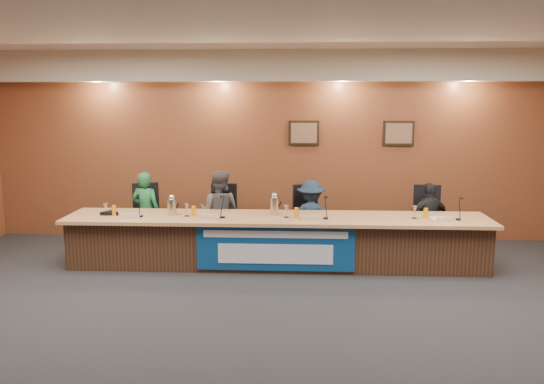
{
  "coord_description": "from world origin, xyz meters",
  "views": [
    {
      "loc": [
        0.31,
        -5.11,
        2.43
      ],
      "look_at": [
        -0.08,
        2.57,
        1.07
      ],
      "focal_mm": 35.0,
      "sensor_mm": 36.0,
      "label": 1
    }
  ],
  "objects_px": {
    "panelist_c": "(311,218)",
    "carafe_mid": "(274,206)",
    "panelist_d": "(429,220)",
    "office_chair_c": "(311,223)",
    "panelist_a": "(146,212)",
    "office_chair_d": "(427,225)",
    "carafe_left": "(172,207)",
    "panelist_b": "(219,212)",
    "banner": "(275,248)",
    "office_chair_a": "(148,221)",
    "speakerphone": "(111,213)",
    "dais_body": "(277,242)",
    "office_chair_b": "(221,222)"
  },
  "relations": [
    {
      "from": "dais_body",
      "to": "carafe_left",
      "type": "distance_m",
      "value": 1.61
    },
    {
      "from": "banner",
      "to": "panelist_d",
      "type": "xyz_separation_m",
      "value": [
        2.34,
        1.0,
        0.2
      ]
    },
    {
      "from": "dais_body",
      "to": "office_chair_a",
      "type": "xyz_separation_m",
      "value": [
        -2.1,
        0.69,
        0.13
      ]
    },
    {
      "from": "banner",
      "to": "panelist_d",
      "type": "relative_size",
      "value": 1.9
    },
    {
      "from": "carafe_mid",
      "to": "speakerphone",
      "type": "xyz_separation_m",
      "value": [
        -2.4,
        -0.09,
        -0.11
      ]
    },
    {
      "from": "office_chair_d",
      "to": "carafe_left",
      "type": "xyz_separation_m",
      "value": [
        -3.87,
        -0.72,
        0.39
      ]
    },
    {
      "from": "office_chair_b",
      "to": "office_chair_d",
      "type": "relative_size",
      "value": 1.0
    },
    {
      "from": "office_chair_d",
      "to": "carafe_left",
      "type": "distance_m",
      "value": 3.95
    },
    {
      "from": "panelist_b",
      "to": "office_chair_b",
      "type": "xyz_separation_m",
      "value": [
        0.0,
        0.1,
        -0.18
      ]
    },
    {
      "from": "panelist_d",
      "to": "office_chair_c",
      "type": "distance_m",
      "value": 1.84
    },
    {
      "from": "carafe_mid",
      "to": "speakerphone",
      "type": "bearing_deg",
      "value": -177.74
    },
    {
      "from": "panelist_a",
      "to": "panelist_d",
      "type": "relative_size",
      "value": 1.12
    },
    {
      "from": "panelist_b",
      "to": "office_chair_c",
      "type": "distance_m",
      "value": 1.45
    },
    {
      "from": "office_chair_b",
      "to": "carafe_left",
      "type": "height_order",
      "value": "carafe_left"
    },
    {
      "from": "carafe_left",
      "to": "panelist_a",
      "type": "bearing_deg",
      "value": 132.61
    },
    {
      "from": "banner",
      "to": "office_chair_a",
      "type": "bearing_deg",
      "value": 152.27
    },
    {
      "from": "panelist_c",
      "to": "office_chair_a",
      "type": "xyz_separation_m",
      "value": [
        -2.61,
        0.1,
        -0.11
      ]
    },
    {
      "from": "panelist_d",
      "to": "panelist_a",
      "type": "bearing_deg",
      "value": -16.74
    },
    {
      "from": "office_chair_a",
      "to": "office_chair_d",
      "type": "relative_size",
      "value": 1.0
    },
    {
      "from": "panelist_a",
      "to": "panelist_c",
      "type": "distance_m",
      "value": 2.61
    },
    {
      "from": "office_chair_d",
      "to": "carafe_left",
      "type": "bearing_deg",
      "value": -163.16
    },
    {
      "from": "office_chair_d",
      "to": "carafe_mid",
      "type": "bearing_deg",
      "value": -158.86
    },
    {
      "from": "panelist_a",
      "to": "office_chair_a",
      "type": "bearing_deg",
      "value": -78.7
    },
    {
      "from": "panelist_d",
      "to": "carafe_mid",
      "type": "relative_size",
      "value": 4.42
    },
    {
      "from": "panelist_c",
      "to": "office_chair_d",
      "type": "xyz_separation_m",
      "value": [
        1.83,
        0.1,
        -0.11
      ]
    },
    {
      "from": "panelist_d",
      "to": "carafe_left",
      "type": "height_order",
      "value": "panelist_d"
    },
    {
      "from": "office_chair_a",
      "to": "carafe_left",
      "type": "xyz_separation_m",
      "value": [
        0.57,
        -0.72,
        0.39
      ]
    },
    {
      "from": "office_chair_a",
      "to": "office_chair_c",
      "type": "xyz_separation_m",
      "value": [
        2.61,
        0.0,
        0.0
      ]
    },
    {
      "from": "banner",
      "to": "panelist_a",
      "type": "xyz_separation_m",
      "value": [
        -2.1,
        1.0,
        0.27
      ]
    },
    {
      "from": "office_chair_c",
      "to": "panelist_b",
      "type": "bearing_deg",
      "value": 161.09
    },
    {
      "from": "panelist_b",
      "to": "panelist_a",
      "type": "bearing_deg",
      "value": 9.61
    },
    {
      "from": "banner",
      "to": "speakerphone",
      "type": "bearing_deg",
      "value": 171.18
    },
    {
      "from": "dais_body",
      "to": "office_chair_c",
      "type": "xyz_separation_m",
      "value": [
        0.51,
        0.69,
        0.13
      ]
    },
    {
      "from": "office_chair_a",
      "to": "speakerphone",
      "type": "height_order",
      "value": "speakerphone"
    },
    {
      "from": "panelist_a",
      "to": "office_chair_c",
      "type": "xyz_separation_m",
      "value": [
        2.61,
        0.1,
        -0.17
      ]
    },
    {
      "from": "dais_body",
      "to": "panelist_a",
      "type": "xyz_separation_m",
      "value": [
        -2.1,
        0.59,
        0.3
      ]
    },
    {
      "from": "panelist_c",
      "to": "carafe_mid",
      "type": "relative_size",
      "value": 4.51
    },
    {
      "from": "office_chair_b",
      "to": "panelist_b",
      "type": "bearing_deg",
      "value": -81.43
    },
    {
      "from": "banner",
      "to": "panelist_b",
      "type": "xyz_separation_m",
      "value": [
        -0.93,
        1.0,
        0.28
      ]
    },
    {
      "from": "office_chair_c",
      "to": "panelist_c",
      "type": "bearing_deg",
      "value": -112.89
    },
    {
      "from": "panelist_c",
      "to": "carafe_mid",
      "type": "distance_m",
      "value": 0.81
    },
    {
      "from": "panelist_b",
      "to": "banner",
      "type": "bearing_deg",
      "value": 142.3
    },
    {
      "from": "carafe_left",
      "to": "speakerphone",
      "type": "distance_m",
      "value": 0.91
    },
    {
      "from": "banner",
      "to": "panelist_c",
      "type": "bearing_deg",
      "value": 62.99
    },
    {
      "from": "panelist_a",
      "to": "carafe_mid",
      "type": "height_order",
      "value": "panelist_a"
    },
    {
      "from": "dais_body",
      "to": "banner",
      "type": "relative_size",
      "value": 2.73
    },
    {
      "from": "panelist_d",
      "to": "carafe_left",
      "type": "relative_size",
      "value": 4.91
    },
    {
      "from": "office_chair_a",
      "to": "carafe_mid",
      "type": "xyz_separation_m",
      "value": [
        2.06,
        -0.63,
        0.4
      ]
    },
    {
      "from": "carafe_left",
      "to": "carafe_mid",
      "type": "relative_size",
      "value": 0.9
    },
    {
      "from": "panelist_a",
      "to": "office_chair_a",
      "type": "xyz_separation_m",
      "value": [
        0.0,
        0.1,
        -0.17
      ]
    }
  ]
}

